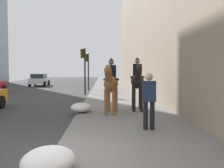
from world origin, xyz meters
TOP-DOWN VIEW (x-y plane):
  - sidewalk_slab at (0.00, -2.04)m, footprint 120.00×4.08m
  - mounted_horse_near at (5.07, -1.42)m, footprint 2.15×0.79m
  - mounted_horse_far at (5.86, -2.61)m, footprint 2.15×0.67m
  - pedestrian_greeting at (2.23, -2.48)m, footprint 0.30×0.42m
  - car_near_lane at (24.84, 6.43)m, footprint 3.98×1.93m
  - traffic_light_near_curb at (14.39, 0.41)m, footprint 0.20×0.44m
  - traffic_light_far_curb at (18.45, 0.39)m, footprint 0.20×0.44m
  - snow_pile_near at (-0.91, -0.15)m, footprint 1.22×0.94m
  - snow_pile_far at (5.50, -0.15)m, footprint 1.13×0.87m

SIDE VIEW (x-z plane):
  - sidewalk_slab at x=0.00m, z-range 0.00..0.12m
  - snow_pile_far at x=5.50m, z-range 0.12..0.51m
  - snow_pile_near at x=-0.91m, z-range 0.12..0.54m
  - car_near_lane at x=24.84m, z-range 0.03..1.47m
  - pedestrian_greeting at x=2.23m, z-range 0.25..1.95m
  - mounted_horse_near at x=5.07m, z-range 0.24..2.53m
  - mounted_horse_far at x=5.86m, z-range 0.27..2.62m
  - traffic_light_far_curb at x=18.45m, z-range 0.60..4.03m
  - traffic_light_near_curb at x=14.39m, z-range 0.62..4.18m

